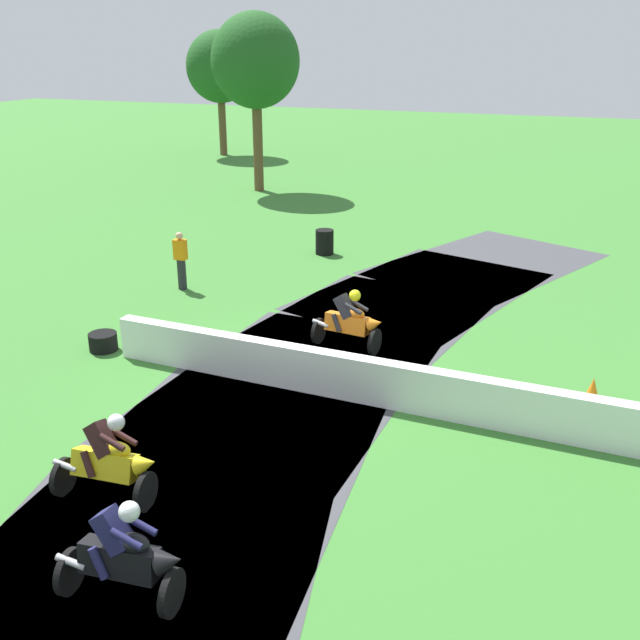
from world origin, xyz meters
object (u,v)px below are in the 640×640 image
(motorcycle_lead_orange, at_px, (350,321))
(tire_stack_mid_a, at_px, (103,342))
(motorcycle_chase_yellow, at_px, (110,461))
(tire_stack_near, at_px, (325,242))
(motorcycle_trailing_black, at_px, (125,556))
(traffic_cone, at_px, (593,389))
(track_marshal, at_px, (181,261))

(motorcycle_lead_orange, relative_size, tire_stack_mid_a, 2.70)
(motorcycle_chase_yellow, relative_size, tire_stack_near, 2.10)
(motorcycle_lead_orange, bearing_deg, motorcycle_trailing_black, -89.41)
(motorcycle_lead_orange, xyz_separation_m, traffic_cone, (5.19, -0.60, -0.44))
(motorcycle_trailing_black, relative_size, traffic_cone, 3.81)
(motorcycle_lead_orange, bearing_deg, traffic_cone, -6.61)
(motorcycle_chase_yellow, height_order, tire_stack_mid_a, motorcycle_chase_yellow)
(motorcycle_lead_orange, bearing_deg, tire_stack_mid_a, -157.44)
(motorcycle_trailing_black, bearing_deg, traffic_cone, 57.03)
(motorcycle_trailing_black, height_order, traffic_cone, motorcycle_trailing_black)
(motorcycle_trailing_black, xyz_separation_m, tire_stack_near, (-3.46, 15.53, -0.26))
(motorcycle_trailing_black, height_order, tire_stack_mid_a, motorcycle_trailing_black)
(tire_stack_near, distance_m, traffic_cone, 11.49)
(tire_stack_near, bearing_deg, traffic_cone, -41.80)
(tire_stack_near, bearing_deg, motorcycle_chase_yellow, -82.01)
(traffic_cone, bearing_deg, track_marshal, 165.41)
(motorcycle_trailing_black, height_order, tire_stack_near, motorcycle_trailing_black)
(motorcycle_trailing_black, bearing_deg, tire_stack_mid_a, 129.38)
(motorcycle_chase_yellow, xyz_separation_m, tire_stack_mid_a, (-3.69, 4.61, -0.44))
(tire_stack_near, distance_m, tire_stack_mid_a, 9.35)
(tire_stack_mid_a, height_order, track_marshal, track_marshal)
(motorcycle_chase_yellow, bearing_deg, tire_stack_near, 97.99)
(tire_stack_near, height_order, track_marshal, track_marshal)
(motorcycle_lead_orange, height_order, motorcycle_trailing_black, motorcycle_lead_orange)
(motorcycle_trailing_black, xyz_separation_m, traffic_cone, (5.10, 7.87, -0.44))
(tire_stack_near, relative_size, track_marshal, 0.49)
(motorcycle_lead_orange, bearing_deg, motorcycle_chase_yellow, -102.02)
(motorcycle_trailing_black, bearing_deg, track_marshal, 118.62)
(motorcycle_trailing_black, bearing_deg, motorcycle_lead_orange, 90.59)
(traffic_cone, bearing_deg, motorcycle_chase_yellow, -137.19)
(motorcycle_chase_yellow, distance_m, motorcycle_trailing_black, 2.31)
(tire_stack_near, relative_size, tire_stack_mid_a, 1.27)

